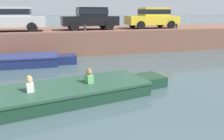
{
  "coord_description": "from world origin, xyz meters",
  "views": [
    {
      "loc": [
        -2.05,
        -1.1,
        2.76
      ],
      "look_at": [
        -0.45,
        4.37,
        1.24
      ],
      "focal_mm": 35.0,
      "sensor_mm": 36.0,
      "label": 1
    }
  ],
  "objects_px": {
    "boat_moored_west_navy": "(13,61)",
    "mooring_bollard_east": "(176,26)",
    "car_centre_black": "(90,18)",
    "mooring_bollard_mid": "(85,28)",
    "car_left_inner_silver": "(12,18)",
    "car_right_inner_yellow": "(152,17)",
    "motorboat_passing": "(74,91)"
  },
  "relations": [
    {
      "from": "motorboat_passing",
      "to": "car_right_inner_yellow",
      "type": "xyz_separation_m",
      "value": [
        7.05,
        8.72,
        2.13
      ]
    },
    {
      "from": "boat_moored_west_navy",
      "to": "mooring_bollard_east",
      "type": "height_order",
      "value": "mooring_bollard_east"
    },
    {
      "from": "car_right_inner_yellow",
      "to": "mooring_bollard_east",
      "type": "distance_m",
      "value": 2.09
    },
    {
      "from": "boat_moored_west_navy",
      "to": "mooring_bollard_mid",
      "type": "xyz_separation_m",
      "value": [
        4.12,
        1.68,
        1.5
      ]
    },
    {
      "from": "motorboat_passing",
      "to": "car_centre_black",
      "type": "height_order",
      "value": "car_centre_black"
    },
    {
      "from": "motorboat_passing",
      "to": "car_left_inner_silver",
      "type": "height_order",
      "value": "car_left_inner_silver"
    },
    {
      "from": "motorboat_passing",
      "to": "car_centre_black",
      "type": "distance_m",
      "value": 9.26
    },
    {
      "from": "mooring_bollard_mid",
      "to": "mooring_bollard_east",
      "type": "bearing_deg",
      "value": 0.0
    },
    {
      "from": "car_left_inner_silver",
      "to": "mooring_bollard_east",
      "type": "xyz_separation_m",
      "value": [
        10.96,
        -1.68,
        -0.61
      ]
    },
    {
      "from": "motorboat_passing",
      "to": "boat_moored_west_navy",
      "type": "bearing_deg",
      "value": 115.31
    },
    {
      "from": "car_left_inner_silver",
      "to": "car_centre_black",
      "type": "distance_m",
      "value": 5.1
    },
    {
      "from": "boat_moored_west_navy",
      "to": "mooring_bollard_east",
      "type": "distance_m",
      "value": 10.9
    },
    {
      "from": "boat_moored_west_navy",
      "to": "car_centre_black",
      "type": "distance_m",
      "value": 6.23
    },
    {
      "from": "boat_moored_west_navy",
      "to": "mooring_bollard_east",
      "type": "xyz_separation_m",
      "value": [
        10.67,
        1.68,
        1.5
      ]
    },
    {
      "from": "boat_moored_west_navy",
      "to": "car_left_inner_silver",
      "type": "xyz_separation_m",
      "value": [
        -0.29,
        3.36,
        2.11
      ]
    },
    {
      "from": "boat_moored_west_navy",
      "to": "motorboat_passing",
      "type": "height_order",
      "value": "motorboat_passing"
    },
    {
      "from": "car_left_inner_silver",
      "to": "mooring_bollard_mid",
      "type": "bearing_deg",
      "value": -20.84
    },
    {
      "from": "car_right_inner_yellow",
      "to": "car_centre_black",
      "type": "bearing_deg",
      "value": 179.96
    },
    {
      "from": "car_left_inner_silver",
      "to": "car_right_inner_yellow",
      "type": "height_order",
      "value": "same"
    },
    {
      "from": "car_left_inner_silver",
      "to": "mooring_bollard_mid",
      "type": "height_order",
      "value": "car_left_inner_silver"
    },
    {
      "from": "boat_moored_west_navy",
      "to": "car_centre_black",
      "type": "relative_size",
      "value": 1.57
    },
    {
      "from": "boat_moored_west_navy",
      "to": "car_centre_black",
      "type": "bearing_deg",
      "value": 34.94
    },
    {
      "from": "car_left_inner_silver",
      "to": "mooring_bollard_east",
      "type": "relative_size",
      "value": 9.6
    },
    {
      "from": "car_right_inner_yellow",
      "to": "mooring_bollard_east",
      "type": "height_order",
      "value": "car_right_inner_yellow"
    },
    {
      "from": "car_right_inner_yellow",
      "to": "mooring_bollard_mid",
      "type": "relative_size",
      "value": 8.83
    },
    {
      "from": "motorboat_passing",
      "to": "mooring_bollard_east",
      "type": "height_order",
      "value": "mooring_bollard_east"
    },
    {
      "from": "car_left_inner_silver",
      "to": "car_right_inner_yellow",
      "type": "xyz_separation_m",
      "value": [
        9.88,
        0.0,
        -0.0
      ]
    },
    {
      "from": "mooring_bollard_mid",
      "to": "car_centre_black",
      "type": "bearing_deg",
      "value": 67.82
    },
    {
      "from": "car_left_inner_silver",
      "to": "car_right_inner_yellow",
      "type": "relative_size",
      "value": 1.09
    },
    {
      "from": "car_right_inner_yellow",
      "to": "boat_moored_west_navy",
      "type": "bearing_deg",
      "value": -160.7
    },
    {
      "from": "mooring_bollard_mid",
      "to": "mooring_bollard_east",
      "type": "height_order",
      "value": "same"
    },
    {
      "from": "car_centre_black",
      "to": "mooring_bollard_mid",
      "type": "bearing_deg",
      "value": -112.18
    }
  ]
}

